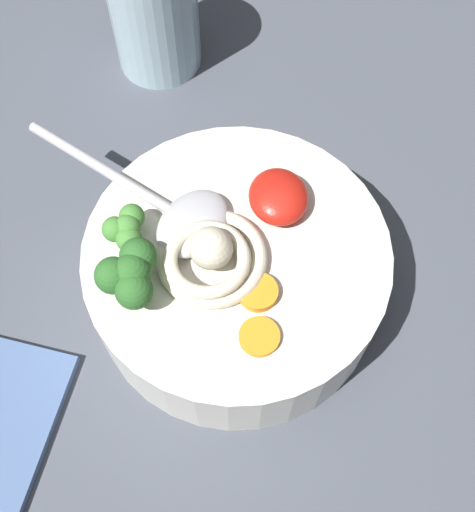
{
  "coord_description": "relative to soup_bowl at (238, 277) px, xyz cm",
  "views": [
    {
      "loc": [
        20.51,
        -6.92,
        50.84
      ],
      "look_at": [
        0.39,
        -3.99,
        11.23
      ],
      "focal_mm": 45.11,
      "sensor_mm": 36.0,
      "label": 1
    }
  ],
  "objects": [
    {
      "name": "chili_sauce_dollop",
      "position": [
        -3.72,
        3.48,
        4.44
      ],
      "size": [
        4.72,
        4.25,
        2.12
      ],
      "primitive_type": "ellipsoid",
      "color": "red",
      "rests_on": "soup_bowl"
    },
    {
      "name": "drinking_glass",
      "position": [
        -25.87,
        -3.72,
        2.07
      ],
      "size": [
        7.87,
        7.87,
        11.35
      ],
      "primitive_type": "cylinder",
      "color": "silver",
      "rests_on": "table_slab"
    },
    {
      "name": "carrot_slice_extra_a",
      "position": [
        6.14,
        0.54,
        3.61
      ],
      "size": [
        2.71,
        2.71,
        0.47
      ],
      "primitive_type": "cylinder",
      "color": "orange",
      "rests_on": "soup_bowl"
    },
    {
      "name": "noodle_pile",
      "position": [
        0.27,
        -1.89,
        4.43
      ],
      "size": [
        8.41,
        8.25,
        3.38
      ],
      "color": "beige",
      "rests_on": "soup_bowl"
    },
    {
      "name": "table_slab",
      "position": [
        -0.39,
        3.99,
        -5.73
      ],
      "size": [
        112.12,
        112.12,
        4.25
      ],
      "primitive_type": "cube",
      "color": "#474C56",
      "rests_on": "ground"
    },
    {
      "name": "soup_spoon",
      "position": [
        -3.53,
        -3.83,
        4.17
      ],
      "size": [
        14.16,
        14.95,
        1.6
      ],
      "rotation": [
        0.0,
        0.0,
        3.97
      ],
      "color": "#B7B7BC",
      "rests_on": "soup_bowl"
    },
    {
      "name": "carrot_slice_rear",
      "position": [
        3.07,
        0.94,
        3.72
      ],
      "size": [
        2.7,
        2.7,
        0.7
      ],
      "primitive_type": "cylinder",
      "color": "orange",
      "rests_on": "soup_bowl"
    },
    {
      "name": "soup_bowl",
      "position": [
        0.0,
        0.0,
        0.0
      ],
      "size": [
        21.8,
        21.8,
        6.98
      ],
      "color": "silver",
      "rests_on": "table_slab"
    },
    {
      "name": "broccoli_floret_far",
      "position": [
        -2.31,
        -7.31,
        5.11
      ],
      "size": [
        3.49,
        3.01,
        2.76
      ],
      "color": "#7A9E60",
      "rests_on": "soup_bowl"
    },
    {
      "name": "broccoli_floret_beside_chili",
      "position": [
        1.49,
        -7.22,
        5.78
      ],
      "size": [
        4.84,
        4.17,
        3.83
      ],
      "color": "#7A9E60",
      "rests_on": "soup_bowl"
    }
  ]
}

